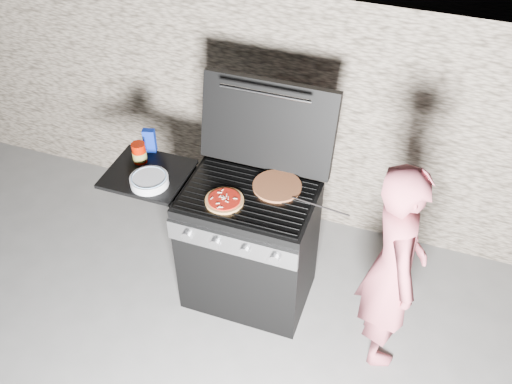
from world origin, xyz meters
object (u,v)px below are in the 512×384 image
(pizza_topped, at_px, (224,200))
(sauce_jar, at_px, (139,153))
(person, at_px, (393,268))
(gas_grill, at_px, (213,238))

(pizza_topped, relative_size, sauce_jar, 1.67)
(person, bearing_deg, pizza_topped, 70.84)
(pizza_topped, height_order, person, person)
(gas_grill, distance_m, sauce_jar, 0.73)
(gas_grill, xyz_separation_m, pizza_topped, (0.14, -0.10, 0.47))
(pizza_topped, xyz_separation_m, person, (1.02, -0.01, -0.20))
(gas_grill, height_order, person, person)
(sauce_jar, bearing_deg, person, -6.60)
(pizza_topped, distance_m, sauce_jar, 0.68)
(sauce_jar, height_order, person, person)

